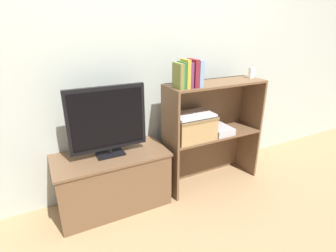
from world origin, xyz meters
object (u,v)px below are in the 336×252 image
book_olive (178,76)px  laptop (193,115)px  book_forest (182,75)px  book_mustard (185,74)px  tv_stand (113,180)px  book_skyblue (197,73)px  storage_basket_left (192,126)px  tv (107,120)px  magazine_stack (219,129)px  baby_monitor (252,73)px  book_plum (189,75)px  book_maroon (193,73)px

book_olive → laptop: size_ratio=0.56×
book_forest → book_mustard: bearing=0.0°
tv_stand → book_forest: (0.58, -0.12, 0.86)m
tv_stand → book_forest: book_forest is taller
book_skyblue → storage_basket_left: bearing=93.2°
tv → laptop: 0.73m
tv_stand → magazine_stack: size_ratio=3.45×
book_forest → book_skyblue: (0.15, 0.00, 0.00)m
baby_monitor → magazine_stack: size_ratio=0.49×
book_plum → book_maroon: 0.04m
tv → magazine_stack: 1.05m
book_forest → magazine_stack: 0.71m
tv_stand → book_maroon: book_maroon is taller
book_mustard → book_forest: bearing=180.0°
baby_monitor → book_maroon: bearing=-174.8°
baby_monitor → book_mustard: bearing=-175.3°
storage_basket_left → laptop: size_ratio=1.05×
book_maroon → magazine_stack: (0.34, 0.05, -0.56)m
tv → book_plum: size_ratio=3.05×
book_maroon → laptop: book_maroon is taller
book_skyblue → baby_monitor: 0.65m
book_skyblue → laptop: (-0.00, 0.05, -0.37)m
book_forest → laptop: book_forest is taller
tv_stand → magazine_stack: magazine_stack is taller
book_olive → book_maroon: size_ratio=0.90×
laptop → magazine_stack: size_ratio=1.35×
book_olive → book_mustard: 0.07m
book_forest → book_mustard: size_ratio=0.92×
storage_basket_left → magazine_stack: size_ratio=1.41×
tv → book_olive: book_olive is taller
book_olive → book_plum: bearing=0.0°
book_plum → laptop: (0.08, 0.05, -0.36)m
book_olive → book_mustard: size_ratio=0.89×
storage_basket_left → magazine_stack: (0.30, 0.00, -0.09)m
magazine_stack → book_mustard: bearing=-173.3°
tv → book_maroon: book_maroon is taller
book_olive → storage_basket_left: book_olive is taller
book_skyblue → magazine_stack: 0.63m
book_mustard → baby_monitor: size_ratio=1.71×
tv_stand → baby_monitor: size_ratio=7.01×
tv_stand → book_skyblue: book_skyblue is taller
storage_basket_left → baby_monitor: bearing=1.3°
book_olive → baby_monitor: 0.83m
baby_monitor → magazine_stack: baby_monitor is taller
book_olive → storage_basket_left: bearing=14.9°
book_maroon → baby_monitor: bearing=5.2°
laptop → magazine_stack: 0.36m
book_mustard → book_plum: size_ratio=1.12×
book_mustard → book_maroon: 0.07m
book_skyblue → magazine_stack: (0.30, 0.05, -0.56)m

